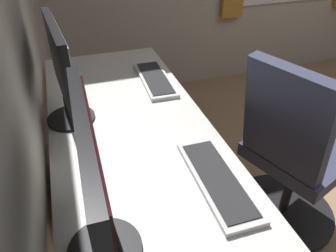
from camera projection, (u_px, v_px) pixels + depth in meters
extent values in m
cube|color=white|center=(154.00, 186.00, 1.08)|extent=(2.34, 0.65, 0.03)
cylinder|color=silver|center=(147.00, 104.00, 2.22)|extent=(0.05, 0.05, 0.70)
cylinder|color=silver|center=(68.00, 118.00, 2.08)|extent=(0.05, 0.05, 0.70)
cube|color=white|center=(141.00, 227.00, 1.39)|extent=(0.40, 0.50, 0.69)
cube|color=silver|center=(195.00, 212.00, 1.45)|extent=(0.37, 0.01, 0.61)
cylinder|color=black|center=(71.00, 118.00, 1.38)|extent=(0.20, 0.20, 0.01)
cylinder|color=black|center=(69.00, 107.00, 1.35)|extent=(0.04, 0.04, 0.10)
cube|color=black|center=(60.00, 62.00, 1.23)|extent=(0.48, 0.07, 0.30)
cube|color=#B2BCCC|center=(64.00, 62.00, 1.24)|extent=(0.44, 0.05, 0.26)
cylinder|color=black|center=(105.00, 249.00, 0.86)|extent=(0.20, 0.20, 0.01)
cylinder|color=black|center=(103.00, 236.00, 0.83)|extent=(0.04, 0.04, 0.10)
cube|color=black|center=(92.00, 178.00, 0.71)|extent=(0.51, 0.04, 0.31)
cube|color=#330F14|center=(100.00, 176.00, 0.72)|extent=(0.47, 0.01, 0.27)
cube|color=silver|center=(217.00, 180.00, 1.07)|extent=(0.42, 0.15, 0.02)
cube|color=#2D2D30|center=(218.00, 177.00, 1.06)|extent=(0.38, 0.12, 0.00)
cube|color=silver|center=(155.00, 79.00, 1.68)|extent=(0.42, 0.16, 0.02)
cube|color=#2D2D30|center=(155.00, 77.00, 1.67)|extent=(0.38, 0.13, 0.00)
cube|color=#383D56|center=(299.00, 154.00, 1.61)|extent=(0.56, 0.54, 0.07)
cube|color=#383D56|center=(286.00, 121.00, 1.34)|extent=(0.42, 0.26, 0.50)
cylinder|color=black|center=(290.00, 185.00, 1.74)|extent=(0.05, 0.05, 0.37)
cylinder|color=black|center=(282.00, 210.00, 1.86)|extent=(0.56, 0.56, 0.03)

